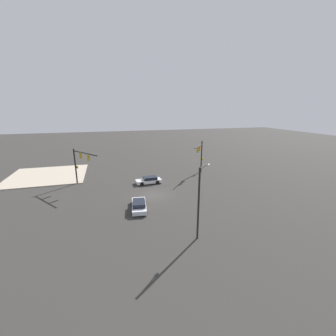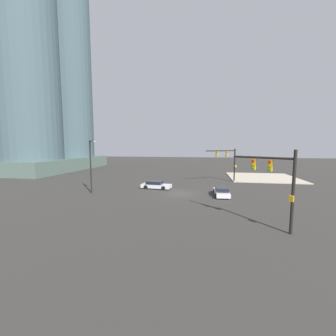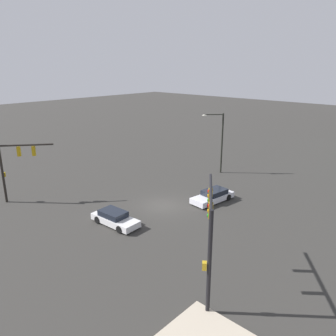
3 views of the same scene
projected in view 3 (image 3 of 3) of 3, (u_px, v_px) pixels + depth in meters
The scene contains 6 objects.
ground_plane at pixel (163, 206), 32.66m from camera, with size 200.85×200.85×0.00m, color #33312E.
traffic_signal_near_corner at pixel (13, 161), 32.45m from camera, with size 3.65×4.12×6.49m.
traffic_signal_opposite_side at pixel (210, 228), 18.86m from camera, with size 4.08×5.76×6.25m.
streetlamp_curved_arm at pixel (220, 138), 41.32m from camera, with size 2.04×2.03×7.57m.
sedan_car_approaching at pixel (213, 196), 33.53m from camera, with size 2.36×4.88×1.21m.
sedan_car_waiting_far at pixel (115, 218), 28.69m from camera, with size 4.58×2.04×1.21m.
Camera 3 is at (20.72, -21.81, 13.25)m, focal length 35.64 mm.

